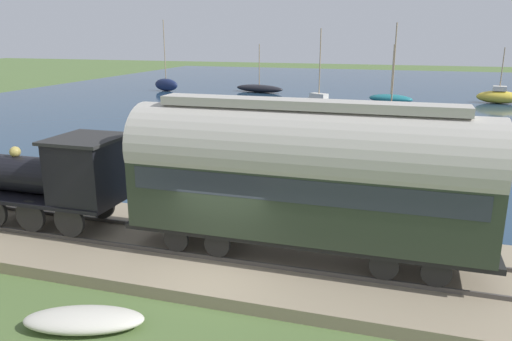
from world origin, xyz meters
The scene contains 15 objects.
ground_plane centered at (0.00, 0.00, 0.00)m, with size 200.00×200.00×0.00m, color #516B38.
harbor_water centered at (44.37, 0.00, 0.00)m, with size 80.00×80.00×0.01m.
rail_embankment centered at (1.29, 0.00, 0.18)m, with size 5.56×56.00×0.47m.
steam_locomotive centered at (1.29, 6.13, 2.16)m, with size 2.28×5.91×3.49m.
passenger_coach centered at (1.29, -2.06, 2.89)m, with size 2.43×10.21×4.45m.
sailboat_gray centered at (33.59, 3.27, 0.51)m, with size 3.77×5.40×7.00m.
sailboat_black centered at (43.49, 11.92, 0.45)m, with size 3.21×6.31×5.39m.
sailboat_red centered at (27.87, -3.35, 0.64)m, with size 2.90×4.11×7.34m.
sailboat_navy centered at (41.48, 22.71, 0.79)m, with size 1.66×3.35×8.03m.
sailboat_teal centered at (38.54, -2.90, 0.45)m, with size 2.66×4.53×5.55m.
sailboat_yellow centered at (41.42, -12.89, 0.67)m, with size 2.21×4.19×5.28m.
rowboat_far_out centered at (12.00, 6.15, 0.28)m, with size 1.54×2.85×0.55m.
rowboat_off_pier centered at (10.13, -2.63, 0.20)m, with size 0.87×2.13×0.38m.
rowboat_mid_harbor centered at (12.96, -3.43, 0.28)m, with size 1.98×2.57×0.54m.
beached_dinghy centered at (-3.12, 2.15, 0.22)m, with size 1.88×3.00×0.44m.
Camera 1 is at (-11.69, -4.65, 6.64)m, focal length 35.00 mm.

